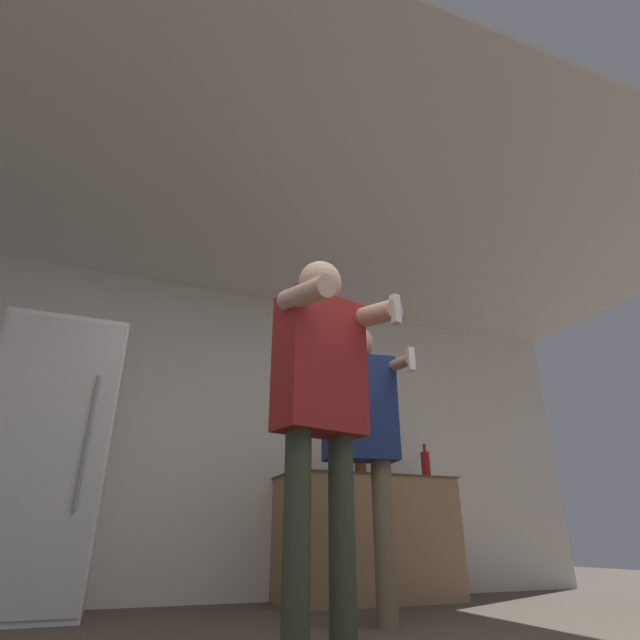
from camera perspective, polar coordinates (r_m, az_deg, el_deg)
The scene contains 11 objects.
wall_back at distance 4.37m, azimuth -10.30°, elevation -12.37°, with size 7.00×0.06×2.55m.
ceiling_slab at distance 3.62m, azimuth -3.98°, elevation 12.54°, with size 7.00×3.30×0.05m.
refrigerator at distance 3.88m, azimuth -28.75°, elevation -13.92°, with size 0.75×0.75×1.83m.
counter at distance 4.32m, azimuth 5.36°, elevation -23.47°, with size 1.42×0.65×0.91m.
bottle_dark_rum at distance 4.26m, azimuth 1.83°, elevation -16.14°, with size 0.10×0.10×0.24m.
bottle_red_label at distance 4.31m, azimuth 3.33°, elevation -16.02°, with size 0.07×0.07×0.30m.
bottle_amber_bourbon at distance 4.44m, azimuth 6.79°, elevation -16.06°, with size 0.08×0.08×0.28m.
bottle_tall_gin at distance 4.67m, azimuth 11.98°, elevation -15.92°, with size 0.08×0.08×0.33m.
bottle_green_wine at distance 4.36m, azimuth 4.65°, elevation -15.66°, with size 0.10×0.10×0.35m.
person_woman_foreground at distance 2.29m, azimuth 0.18°, elevation -7.72°, with size 0.56×0.52×1.72m.
person_man_side at distance 3.15m, azimuth 4.66°, elevation -12.46°, with size 0.55×0.56×1.74m.
Camera 1 is at (-0.84, -1.40, 0.43)m, focal length 28.00 mm.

